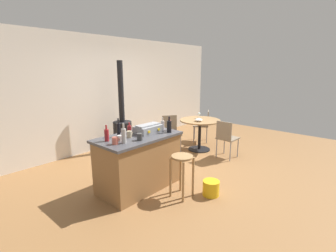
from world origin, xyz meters
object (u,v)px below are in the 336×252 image
Objects in this scene: cup_0 at (115,141)px; serving_bowl at (199,120)px; folding_chair_left at (203,123)px; bottle_5 at (107,135)px; bottle_2 at (169,125)px; folding_chair_far at (226,137)px; bottle_4 at (124,135)px; cup_2 at (140,137)px; wine_glass at (199,114)px; wooden_stool at (182,167)px; dining_table at (200,127)px; wood_stove at (123,129)px; toolbox at (148,129)px; plastic_bucket at (211,188)px; bottle_6 at (169,126)px; bottle_1 at (119,130)px; folding_chair_near at (171,131)px; bottle_0 at (163,125)px; cup_3 at (120,138)px; cup_1 at (129,134)px; bottle_3 at (129,129)px; kitchen_island at (139,162)px.

serving_bowl is at bearing 7.70° from cup_0.
bottle_5 is (-3.43, -0.54, 0.50)m from folding_chair_left.
bottle_2 reaches higher than serving_bowl.
bottle_4 is (-2.58, 0.27, 0.52)m from folding_chair_far.
wine_glass is (2.56, 0.67, -0.09)m from cup_2.
wooden_stool is 2.30m from dining_table.
cup_0 is (-2.70, 0.32, 0.45)m from folding_chair_far.
wood_stove is 2.44m from cup_0.
toolbox is 1.39m from plastic_bucket.
toolbox is at bearing -172.30° from serving_bowl.
folding_chair_far is at bearing -124.42° from folding_chair_left.
serving_bowl is at bearing -153.92° from folding_chair_left.
bottle_1 is at bearing 150.38° from bottle_6.
folding_chair_near is 1.48m from bottle_0.
cup_1 is at bearing 8.16° from cup_3.
bottle_0 is at bearing -13.09° from bottle_1.
bottle_6 is at bearing -40.42° from bottle_3.
bottle_4 reaches higher than bottle_0.
kitchen_island is at bearing 1.19° from cup_3.
kitchen_island is at bearing -7.73° from cup_1.
wooden_stool is at bearing -89.64° from toolbox.
folding_chair_near is 2.38m from bottle_4.
plastic_bucket is (-2.36, -1.72, -0.38)m from folding_chair_left.
bottle_6 reaches higher than serving_bowl.
wooden_stool is 0.79× the size of folding_chair_left.
bottle_1 reaches higher than folding_chair_far.
wood_stove reaches higher than kitchen_island.
cup_2 is 0.46× the size of plastic_bucket.
bottle_6 reaches higher than folding_chair_left.
bottle_3 is 0.66m from bottle_6.
bottle_6 is 0.64m from cup_2.
folding_chair_near is 2.45m from cup_0.
wood_stove reaches higher than bottle_2.
kitchen_island is at bearing 54.07° from cup_2.
cup_2 reaches higher than cup_3.
folding_chair_left is at bearing 9.01° from bottle_5.
dining_table is at bearing 3.77° from bottle_3.
wood_stove reaches higher than bottle_0.
wine_glass is (1.91, 0.70, -0.14)m from bottle_6.
cup_1 is at bearing -173.95° from serving_bowl.
bottle_4 is 1.59m from plastic_bucket.
bottle_4 is 0.30m from cup_1.
folding_chair_left is 4.47× the size of bottle_3.
bottle_5 is 1.81m from plastic_bucket.
toolbox is 0.39m from cup_1.
kitchen_island is 5.29× the size of plastic_bucket.
folding_chair_left is 2.84× the size of bottle_1.
folding_chair_near is at bearing 154.18° from wine_glass.
bottle_4 is (-0.63, -0.15, 0.04)m from toolbox.
cup_0 is at bearing 138.48° from plastic_bucket.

